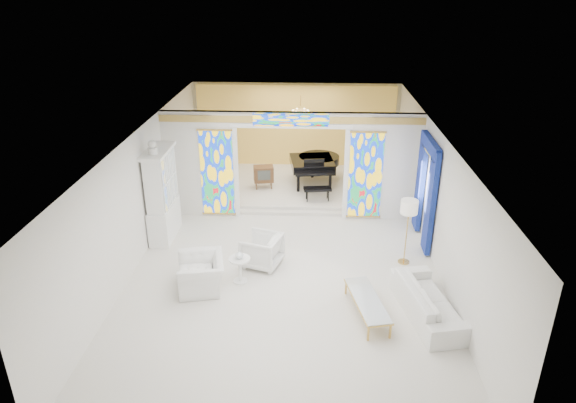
# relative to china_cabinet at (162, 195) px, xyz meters

# --- Properties ---
(floor) EXTENTS (12.00, 12.00, 0.00)m
(floor) POSITION_rel_china_cabinet_xyz_m (3.22, -0.60, -1.17)
(floor) COLOR beige
(floor) RESTS_ON ground
(ceiling) EXTENTS (7.00, 12.00, 0.02)m
(ceiling) POSITION_rel_china_cabinet_xyz_m (3.22, -0.60, 1.83)
(ceiling) COLOR silver
(ceiling) RESTS_ON wall_back
(wall_back) EXTENTS (7.00, 0.02, 3.00)m
(wall_back) POSITION_rel_china_cabinet_xyz_m (3.22, 5.40, 0.33)
(wall_back) COLOR silver
(wall_back) RESTS_ON floor
(wall_front) EXTENTS (7.00, 0.02, 3.00)m
(wall_front) POSITION_rel_china_cabinet_xyz_m (3.22, -6.60, 0.33)
(wall_front) COLOR silver
(wall_front) RESTS_ON floor
(wall_left) EXTENTS (0.02, 12.00, 3.00)m
(wall_left) POSITION_rel_china_cabinet_xyz_m (-0.28, -0.60, 0.33)
(wall_left) COLOR silver
(wall_left) RESTS_ON floor
(wall_right) EXTENTS (0.02, 12.00, 3.00)m
(wall_right) POSITION_rel_china_cabinet_xyz_m (6.72, -0.60, 0.33)
(wall_right) COLOR silver
(wall_right) RESTS_ON floor
(partition_wall) EXTENTS (7.00, 0.22, 3.00)m
(partition_wall) POSITION_rel_china_cabinet_xyz_m (3.22, 1.40, 0.48)
(partition_wall) COLOR silver
(partition_wall) RESTS_ON floor
(stained_glass_left) EXTENTS (0.90, 0.04, 2.40)m
(stained_glass_left) POSITION_rel_china_cabinet_xyz_m (1.19, 1.29, 0.13)
(stained_glass_left) COLOR gold
(stained_glass_left) RESTS_ON partition_wall
(stained_glass_right) EXTENTS (0.90, 0.04, 2.40)m
(stained_glass_right) POSITION_rel_china_cabinet_xyz_m (5.25, 1.29, 0.13)
(stained_glass_right) COLOR gold
(stained_glass_right) RESTS_ON partition_wall
(stained_glass_transom) EXTENTS (2.00, 0.04, 0.34)m
(stained_glass_transom) POSITION_rel_china_cabinet_xyz_m (3.22, 1.29, 1.65)
(stained_glass_transom) COLOR gold
(stained_glass_transom) RESTS_ON partition_wall
(alcove_platform) EXTENTS (6.80, 3.80, 0.18)m
(alcove_platform) POSITION_rel_china_cabinet_xyz_m (3.22, 3.50, -1.08)
(alcove_platform) COLOR beige
(alcove_platform) RESTS_ON floor
(gold_curtain_back) EXTENTS (6.70, 0.10, 2.90)m
(gold_curtain_back) POSITION_rel_china_cabinet_xyz_m (3.22, 5.28, 0.33)
(gold_curtain_back) COLOR #EFCB53
(gold_curtain_back) RESTS_ON wall_back
(chandelier) EXTENTS (0.48, 0.48, 0.30)m
(chandelier) POSITION_rel_china_cabinet_xyz_m (3.42, 3.40, 1.38)
(chandelier) COLOR gold
(chandelier) RESTS_ON ceiling
(blue_drapes) EXTENTS (0.14, 1.85, 2.65)m
(blue_drapes) POSITION_rel_china_cabinet_xyz_m (6.62, 0.10, 0.41)
(blue_drapes) COLOR navy
(blue_drapes) RESTS_ON wall_right
(china_cabinet) EXTENTS (0.56, 1.46, 2.72)m
(china_cabinet) POSITION_rel_china_cabinet_xyz_m (0.00, 0.00, 0.00)
(china_cabinet) COLOR white
(china_cabinet) RESTS_ON floor
(armchair_left) EXTENTS (1.18, 1.29, 0.72)m
(armchair_left) POSITION_rel_china_cabinet_xyz_m (1.43, -2.37, -0.81)
(armchair_left) COLOR silver
(armchair_left) RESTS_ON floor
(armchair_right) EXTENTS (1.06, 1.04, 0.77)m
(armchair_right) POSITION_rel_china_cabinet_xyz_m (2.65, -1.35, -0.78)
(armchair_right) COLOR white
(armchair_right) RESTS_ON floor
(sofa) EXTENTS (1.31, 2.37, 0.65)m
(sofa) POSITION_rel_china_cabinet_xyz_m (6.17, -3.12, -0.84)
(sofa) COLOR white
(sofa) RESTS_ON floor
(side_table) EXTENTS (0.49, 0.49, 0.59)m
(side_table) POSITION_rel_china_cabinet_xyz_m (2.23, -2.09, -0.78)
(side_table) COLOR white
(side_table) RESTS_ON floor
(vase) EXTENTS (0.19, 0.19, 0.19)m
(vase) POSITION_rel_china_cabinet_xyz_m (2.23, -2.09, -0.47)
(vase) COLOR silver
(vase) RESTS_ON side_table
(coffee_table) EXTENTS (0.86, 1.74, 0.37)m
(coffee_table) POSITION_rel_china_cabinet_xyz_m (4.93, -3.19, -0.83)
(coffee_table) COLOR silver
(coffee_table) RESTS_ON floor
(floor_lamp) EXTENTS (0.44, 0.44, 1.61)m
(floor_lamp) POSITION_rel_china_cabinet_xyz_m (6.02, -1.07, 0.21)
(floor_lamp) COLOR gold
(floor_lamp) RESTS_ON floor
(grand_piano) EXTENTS (1.69, 2.62, 0.99)m
(grand_piano) POSITION_rel_china_cabinet_xyz_m (3.90, 3.56, -0.32)
(grand_piano) COLOR black
(grand_piano) RESTS_ON alcove_platform
(tv_console) EXTENTS (0.66, 0.50, 0.70)m
(tv_console) POSITION_rel_china_cabinet_xyz_m (2.30, 3.04, -0.53)
(tv_console) COLOR brown
(tv_console) RESTS_ON alcove_platform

